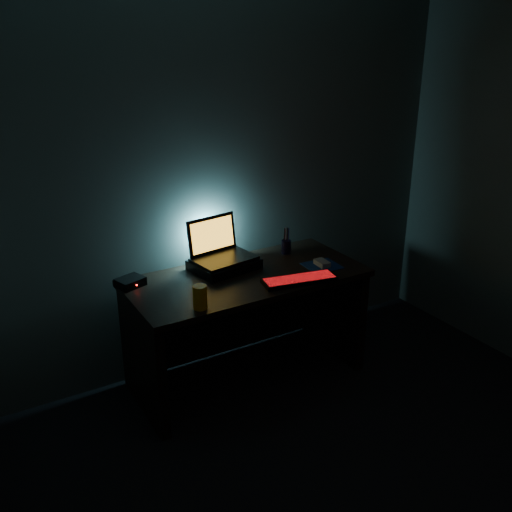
# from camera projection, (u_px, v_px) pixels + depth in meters

# --- Properties ---
(room) EXTENTS (3.50, 4.00, 2.50)m
(room) POSITION_uv_depth(u_px,v_px,m) (463.00, 303.00, 2.09)
(room) COLOR black
(room) RESTS_ON ground
(desk) EXTENTS (1.50, 0.70, 0.75)m
(desk) POSITION_uv_depth(u_px,v_px,m) (243.00, 309.00, 3.71)
(desk) COLOR black
(desk) RESTS_ON ground
(riser) EXTENTS (0.44, 0.36, 0.06)m
(riser) POSITION_uv_depth(u_px,v_px,m) (224.00, 264.00, 3.66)
(riser) COLOR black
(riser) RESTS_ON desk
(laptop) EXTENTS (0.41, 0.34, 0.26)m
(laptop) POSITION_uv_depth(u_px,v_px,m) (219.00, 249.00, 3.66)
(laptop) COLOR black
(laptop) RESTS_ON riser
(keyboard) EXTENTS (0.48, 0.23, 0.03)m
(keyboard) POSITION_uv_depth(u_px,v_px,m) (299.00, 280.00, 3.47)
(keyboard) COLOR black
(keyboard) RESTS_ON desk
(mousepad) EXTENTS (0.23, 0.21, 0.00)m
(mousepad) POSITION_uv_depth(u_px,v_px,m) (322.00, 266.00, 3.71)
(mousepad) COLOR navy
(mousepad) RESTS_ON desk
(mouse) EXTENTS (0.07, 0.11, 0.03)m
(mouse) POSITION_uv_depth(u_px,v_px,m) (322.00, 263.00, 3.70)
(mouse) COLOR gray
(mouse) RESTS_ON mousepad
(pen_cup) EXTENTS (0.08, 0.08, 0.09)m
(pen_cup) POSITION_uv_depth(u_px,v_px,m) (286.00, 247.00, 3.91)
(pen_cup) COLOR black
(pen_cup) RESTS_ON desk
(juice_glass) EXTENTS (0.08, 0.08, 0.14)m
(juice_glass) POSITION_uv_depth(u_px,v_px,m) (200.00, 297.00, 3.12)
(juice_glass) COLOR #FFA60D
(juice_glass) RESTS_ON desk
(router) EXTENTS (0.19, 0.17, 0.05)m
(router) POSITION_uv_depth(u_px,v_px,m) (130.00, 282.00, 3.41)
(router) COLOR black
(router) RESTS_ON desk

